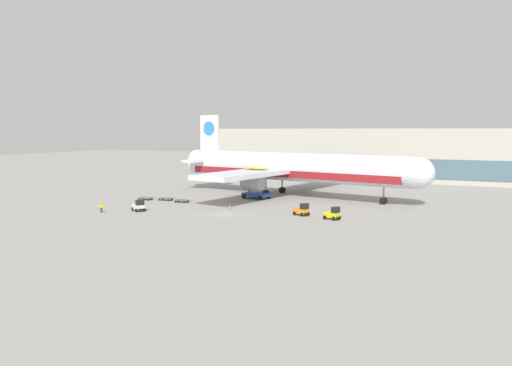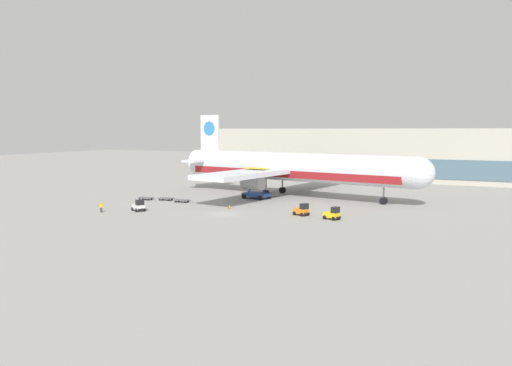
{
  "view_description": "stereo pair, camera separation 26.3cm",
  "coord_description": "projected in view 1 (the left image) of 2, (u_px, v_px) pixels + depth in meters",
  "views": [
    {
      "loc": [
        38.36,
        -70.77,
        13.65
      ],
      "look_at": [
        0.7,
        11.33,
        4.0
      ],
      "focal_mm": 35.0,
      "sensor_mm": 36.0,
      "label": 1
    },
    {
      "loc": [
        38.6,
        -70.66,
        13.65
      ],
      "look_at": [
        0.7,
        11.33,
        4.0
      ],
      "focal_mm": 35.0,
      "sensor_mm": 36.0,
      "label": 2
    }
  ],
  "objects": [
    {
      "name": "traffic_cone_near",
      "position": [
        230.0,
        207.0,
        86.48
      ],
      "size": [
        0.4,
        0.4,
        0.67
      ],
      "color": "black",
      "rests_on": "ground_plane"
    },
    {
      "name": "scissor_lift_loader",
      "position": [
        256.0,
        187.0,
        99.09
      ],
      "size": [
        5.65,
        4.16,
        6.13
      ],
      "rotation": [
        0.0,
        0.0,
        -0.18
      ],
      "color": "#284C99",
      "rests_on": "ground_plane"
    },
    {
      "name": "ground_crew_near",
      "position": [
        101.0,
        206.0,
        82.48
      ],
      "size": [
        0.36,
        0.52,
        1.74
      ],
      "rotation": [
        0.0,
        0.0,
        1.09
      ],
      "color": "black",
      "rests_on": "ground_plane"
    },
    {
      "name": "terminal_building",
      "position": [
        374.0,
        154.0,
        139.64
      ],
      "size": [
        90.0,
        18.2,
        14.0
      ],
      "color": "#BCB7A8",
      "rests_on": "ground_plane"
    },
    {
      "name": "ground_plane",
      "position": [
        223.0,
        214.0,
        81.32
      ],
      "size": [
        400.0,
        400.0,
        0.0
      ],
      "primitive_type": "plane",
      "color": "gray"
    },
    {
      "name": "baggage_tug_far",
      "position": [
        139.0,
        206.0,
        83.89
      ],
      "size": [
        2.82,
        2.51,
        2.0
      ],
      "rotation": [
        0.0,
        0.0,
        -0.51
      ],
      "color": "silver",
      "rests_on": "ground_plane"
    },
    {
      "name": "baggage_dolly_third",
      "position": [
        182.0,
        200.0,
        94.21
      ],
      "size": [
        3.76,
        1.78,
        0.48
      ],
      "rotation": [
        0.0,
        0.0,
        0.1
      ],
      "color": "#56565B",
      "rests_on": "ground_plane"
    },
    {
      "name": "baggage_dolly_second",
      "position": [
        166.0,
        198.0,
        96.76
      ],
      "size": [
        3.76,
        1.78,
        0.48
      ],
      "rotation": [
        0.0,
        0.0,
        0.1
      ],
      "color": "#56565B",
      "rests_on": "ground_plane"
    },
    {
      "name": "baggage_dolly_lead",
      "position": [
        146.0,
        198.0,
        97.48
      ],
      "size": [
        3.76,
        1.78,
        0.48
      ],
      "rotation": [
        0.0,
        0.0,
        0.1
      ],
      "color": "#56565B",
      "rests_on": "ground_plane"
    },
    {
      "name": "baggage_tug_mid",
      "position": [
        302.0,
        210.0,
        79.72
      ],
      "size": [
        2.78,
        2.35,
        2.0
      ],
      "rotation": [
        0.0,
        0.0,
        -0.39
      ],
      "color": "orange",
      "rests_on": "ground_plane"
    },
    {
      "name": "baggage_tug_foreground",
      "position": [
        333.0,
        214.0,
        76.12
      ],
      "size": [
        2.75,
        2.23,
        2.0
      ],
      "rotation": [
        0.0,
        0.0,
        -0.3
      ],
      "color": "yellow",
      "rests_on": "ground_plane"
    },
    {
      "name": "airplane_main",
      "position": [
        288.0,
        168.0,
        102.93
      ],
      "size": [
        57.65,
        48.66,
        17.0
      ],
      "rotation": [
        0.0,
        0.0,
        -0.18
      ],
      "color": "silver",
      "rests_on": "ground_plane"
    }
  ]
}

